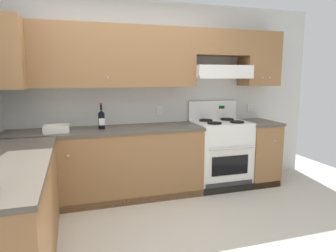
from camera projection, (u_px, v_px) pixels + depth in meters
name	position (u px, v px, depth m)	size (l,w,h in m)	color
ground_plane	(162.00, 244.00, 2.85)	(7.04, 7.04, 0.00)	beige
wall_back	(158.00, 82.00, 4.17)	(4.68, 0.57, 2.55)	silver
counter_back_run	(135.00, 162.00, 3.95)	(3.60, 0.65, 0.91)	olive
counter_left_run	(12.00, 217.00, 2.41)	(0.63, 1.91, 0.91)	olive
stove	(220.00, 153.00, 4.32)	(0.76, 0.62, 1.20)	white
wine_bottle	(101.00, 119.00, 3.75)	(0.08, 0.08, 0.32)	black
bowl	(57.00, 130.00, 3.57)	(0.29, 0.28, 0.08)	white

